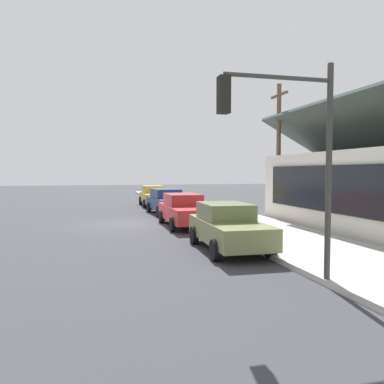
{
  "coord_description": "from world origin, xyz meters",
  "views": [
    {
      "loc": [
        20.0,
        -1.75,
        2.7
      ],
      "look_at": [
        -1.91,
        3.87,
        1.51
      ],
      "focal_mm": 36.16,
      "sensor_mm": 36.0,
      "label": 1
    }
  ],
  "objects": [
    {
      "name": "utility_pole_wooden",
      "position": [
        0.46,
        8.2,
        3.93
      ],
      "size": [
        1.8,
        0.24,
        7.5
      ],
      "color": "brown",
      "rests_on": "ground"
    },
    {
      "name": "car_mustard",
      "position": [
        -10.2,
        2.83,
        0.81
      ],
      "size": [
        4.85,
        1.99,
        1.59
      ],
      "rotation": [
        0.0,
        0.0,
        -0.02
      ],
      "color": "gold",
      "rests_on": "ground"
    },
    {
      "name": "ground_plane",
      "position": [
        0.0,
        0.0,
        0.0
      ],
      "size": [
        120.0,
        120.0,
        0.0
      ],
      "primitive_type": "plane",
      "color": "#38383D"
    },
    {
      "name": "traffic_light_main",
      "position": [
        12.03,
        2.54,
        3.49
      ],
      "size": [
        0.37,
        2.79,
        5.2
      ],
      "color": "#383833",
      "rests_on": "ground"
    },
    {
      "name": "sidewalk_curb",
      "position": [
        0.0,
        5.6,
        0.08
      ],
      "size": [
        60.0,
        4.2,
        0.16
      ],
      "primitive_type": "cube",
      "color": "#B2AFA8",
      "rests_on": "ground"
    },
    {
      "name": "car_navy",
      "position": [
        -4.21,
        2.82,
        0.82
      ],
      "size": [
        4.95,
        2.23,
        1.59
      ],
      "rotation": [
        0.0,
        0.0,
        0.06
      ],
      "color": "navy",
      "rests_on": "ground"
    },
    {
      "name": "car_olive",
      "position": [
        7.49,
        2.74,
        0.81
      ],
      "size": [
        4.57,
        2.1,
        1.59
      ],
      "rotation": [
        0.0,
        0.0,
        -0.03
      ],
      "color": "olive",
      "rests_on": "ground"
    },
    {
      "name": "fire_hydrant_red",
      "position": [
        -0.42,
        4.2,
        0.5
      ],
      "size": [
        0.22,
        0.22,
        0.71
      ],
      "color": "red",
      "rests_on": "sidewalk_curb"
    },
    {
      "name": "car_cherry",
      "position": [
        1.49,
        2.61,
        0.82
      ],
      "size": [
        4.82,
        2.04,
        1.59
      ],
      "rotation": [
        0.0,
        0.0,
        -0.0
      ],
      "color": "red",
      "rests_on": "ground"
    }
  ]
}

